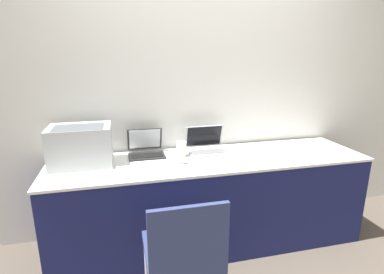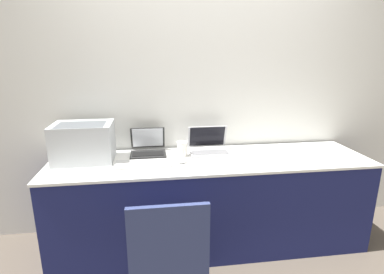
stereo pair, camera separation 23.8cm
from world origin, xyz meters
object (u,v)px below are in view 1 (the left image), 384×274
external_keyboard (145,166)px  mouse (184,162)px  printer (81,144)px  laptop_left (146,150)px  coffee_cup (181,149)px  chair (183,251)px  laptop_right (207,146)px

external_keyboard → mouse: 0.30m
printer → mouse: bearing=-12.1°
laptop_left → external_keyboard: size_ratio=0.71×
laptop_left → coffee_cup: size_ratio=2.43×
coffee_cup → chair: bearing=-101.4°
external_keyboard → laptop_right: bearing=24.2°
external_keyboard → coffee_cup: bearing=29.7°
laptop_right → chair: size_ratio=0.39×
laptop_left → laptop_right: size_ratio=0.86×
laptop_left → chair: size_ratio=0.34×
laptop_right → mouse: bearing=-136.9°
laptop_left → coffee_cup: bearing=-19.5°
laptop_right → mouse: 0.35m
mouse → chair: 0.78m
laptop_right → mouse: laptop_right is taller
coffee_cup → mouse: (-0.02, -0.17, -0.05)m
external_keyboard → coffee_cup: 0.37m
laptop_right → chair: laptop_right is taller
laptop_right → coffee_cup: size_ratio=2.81×
laptop_left → chair: bearing=-84.1°
printer → laptop_right: 1.02m
laptop_left → mouse: laptop_left is taller
laptop_left → chair: laptop_left is taller
coffee_cup → mouse: size_ratio=1.62×
external_keyboard → chair: size_ratio=0.48×
printer → mouse: (0.76, -0.16, -0.15)m
external_keyboard → coffee_cup: size_ratio=3.44×
printer → external_keyboard: 0.51m
printer → laptop_right: size_ratio=1.31×
mouse → chair: (-0.16, -0.71, -0.26)m
chair → coffee_cup: bearing=78.6°
laptop_right → laptop_left: bearing=176.5°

